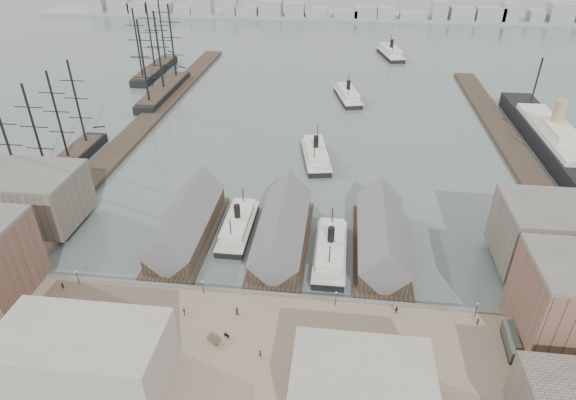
# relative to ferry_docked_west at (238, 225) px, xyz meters

# --- Properties ---
(ground) EXTENTS (900.00, 900.00, 0.00)m
(ground) POSITION_rel_ferry_docked_west_xyz_m (13.00, -21.43, -2.14)
(ground) COLOR #4C5855
(ground) RESTS_ON ground
(quay) EXTENTS (180.00, 30.00, 2.00)m
(quay) POSITION_rel_ferry_docked_west_xyz_m (13.00, -41.43, -1.14)
(quay) COLOR #786450
(quay) RESTS_ON ground
(seawall) EXTENTS (180.00, 1.20, 2.30)m
(seawall) POSITION_rel_ferry_docked_west_xyz_m (13.00, -26.63, -0.99)
(seawall) COLOR #59544C
(seawall) RESTS_ON ground
(west_wharf) EXTENTS (10.00, 220.00, 1.60)m
(west_wharf) POSITION_rel_ferry_docked_west_xyz_m (-55.00, 78.57, -1.34)
(west_wharf) COLOR #2D231C
(west_wharf) RESTS_ON ground
(east_wharf) EXTENTS (10.00, 180.00, 1.60)m
(east_wharf) POSITION_rel_ferry_docked_west_xyz_m (91.00, 68.57, -1.34)
(east_wharf) COLOR #2D231C
(east_wharf) RESTS_ON ground
(ferry_shed_west) EXTENTS (14.00, 42.00, 12.60)m
(ferry_shed_west) POSITION_rel_ferry_docked_west_xyz_m (-13.00, -4.55, 2.50)
(ferry_shed_west) COLOR #2D231C
(ferry_shed_west) RESTS_ON ground
(ferry_shed_center) EXTENTS (14.00, 42.00, 12.60)m
(ferry_shed_center) POSITION_rel_ferry_docked_west_xyz_m (13.00, -4.55, 2.50)
(ferry_shed_center) COLOR #2D231C
(ferry_shed_center) RESTS_ON ground
(ferry_shed_east) EXTENTS (14.00, 42.00, 12.60)m
(ferry_shed_east) POSITION_rel_ferry_docked_west_xyz_m (39.00, -4.55, 2.50)
(ferry_shed_east) COLOR #2D231C
(ferry_shed_east) RESTS_ON ground
(warehouse_west_back) EXTENTS (26.00, 20.00, 14.00)m
(warehouse_west_back) POSITION_rel_ferry_docked_west_xyz_m (-57.00, -3.43, 6.86)
(warehouse_west_back) COLOR #60564C
(warehouse_west_back) RESTS_ON west_land
(warehouse_east_back) EXTENTS (28.00, 20.00, 15.00)m
(warehouse_east_back) POSITION_rel_ferry_docked_west_xyz_m (81.00, -6.43, 7.36)
(warehouse_east_back) COLOR #60564C
(warehouse_east_back) RESTS_ON east_land
(street_bldg_center) EXTENTS (24.00, 16.00, 10.00)m
(street_bldg_center) POSITION_rel_ferry_docked_west_xyz_m (33.00, -53.43, 4.86)
(street_bldg_center) COLOR gray
(street_bldg_center) RESTS_ON quay
(street_bldg_west) EXTENTS (30.00, 16.00, 12.00)m
(street_bldg_west) POSITION_rel_ferry_docked_west_xyz_m (-17.00, -53.43, 5.86)
(street_bldg_west) COLOR gray
(street_bldg_west) RESTS_ON quay
(lamp_post_far_w) EXTENTS (0.44, 0.44, 3.92)m
(lamp_post_far_w) POSITION_rel_ferry_docked_west_xyz_m (-32.00, -28.43, 2.57)
(lamp_post_far_w) COLOR black
(lamp_post_far_w) RESTS_ON quay
(lamp_post_near_w) EXTENTS (0.44, 0.44, 3.92)m
(lamp_post_near_w) POSITION_rel_ferry_docked_west_xyz_m (-2.00, -28.43, 2.57)
(lamp_post_near_w) COLOR black
(lamp_post_near_w) RESTS_ON quay
(lamp_post_near_e) EXTENTS (0.44, 0.44, 3.92)m
(lamp_post_near_e) POSITION_rel_ferry_docked_west_xyz_m (28.00, -28.43, 2.57)
(lamp_post_near_e) COLOR black
(lamp_post_near_e) RESTS_ON quay
(lamp_post_far_e) EXTENTS (0.44, 0.44, 3.92)m
(lamp_post_far_e) POSITION_rel_ferry_docked_west_xyz_m (58.00, -28.43, 2.57)
(lamp_post_far_e) COLOR black
(lamp_post_far_e) RESTS_ON quay
(far_shore) EXTENTS (500.00, 40.00, 15.72)m
(far_shore) POSITION_rel_ferry_docked_west_xyz_m (10.93, 312.71, 1.76)
(far_shore) COLOR gray
(far_shore) RESTS_ON ground
(ferry_docked_west) EXTENTS (7.68, 25.58, 9.14)m
(ferry_docked_west) POSITION_rel_ferry_docked_west_xyz_m (0.00, 0.00, 0.00)
(ferry_docked_west) COLOR black
(ferry_docked_west) RESTS_ON ground
(ferry_docked_east) EXTENTS (8.11, 27.02, 9.65)m
(ferry_docked_east) POSITION_rel_ferry_docked_west_xyz_m (26.00, -8.54, 0.12)
(ferry_docked_east) COLOR black
(ferry_docked_east) RESTS_ON ground
(ferry_open_near) EXTENTS (13.20, 28.75, 9.89)m
(ferry_open_near) POSITION_rel_ferry_docked_west_xyz_m (18.39, 47.33, 0.18)
(ferry_open_near) COLOR black
(ferry_open_near) RESTS_ON ground
(ferry_open_mid) EXTENTS (14.45, 28.84, 9.88)m
(ferry_open_mid) POSITION_rel_ferry_docked_west_xyz_m (29.11, 113.10, 0.17)
(ferry_open_mid) COLOR black
(ferry_open_mid) RESTS_ON ground
(ferry_open_far) EXTENTS (16.11, 32.38, 11.10)m
(ferry_open_far) POSITION_rel_ferry_docked_west_xyz_m (54.16, 193.72, 0.46)
(ferry_open_far) COLOR black
(ferry_open_far) RESTS_ON ground
(sailing_ship_near) EXTENTS (8.18, 56.35, 33.63)m
(sailing_ship_near) POSITION_rel_ferry_docked_west_xyz_m (-67.13, 26.19, 0.33)
(sailing_ship_near) COLOR black
(sailing_ship_near) RESTS_ON ground
(sailing_ship_mid) EXTENTS (9.45, 54.61, 38.86)m
(sailing_ship_mid) POSITION_rel_ferry_docked_west_xyz_m (-59.10, 108.67, 0.64)
(sailing_ship_mid) COLOR black
(sailing_ship_mid) RESTS_ON ground
(sailing_ship_far) EXTENTS (9.00, 50.02, 37.02)m
(sailing_ship_far) POSITION_rel_ferry_docked_west_xyz_m (-76.06, 142.77, 0.53)
(sailing_ship_far) COLOR black
(sailing_ship_far) RESTS_ON ground
(ocean_steamer) EXTENTS (12.97, 94.77, 18.95)m
(ocean_steamer) POSITION_rel_ferry_docked_west_xyz_m (105.00, 66.80, 1.93)
(ocean_steamer) COLOR black
(ocean_steamer) RESTS_ON ground
(tram) EXTENTS (3.17, 10.01, 3.51)m
(tram) POSITION_rel_ferry_docked_west_xyz_m (63.26, -36.44, 1.66)
(tram) COLOR black
(tram) RESTS_ON quay
(horse_cart_left) EXTENTS (4.80, 2.00, 1.66)m
(horse_cart_left) POSITION_rel_ferry_docked_west_xyz_m (-15.90, -39.81, 0.69)
(horse_cart_left) COLOR black
(horse_cart_left) RESTS_ON quay
(horse_cart_center) EXTENTS (4.66, 3.45, 1.45)m
(horse_cart_center) POSITION_rel_ferry_docked_west_xyz_m (5.35, -41.36, 0.63)
(horse_cart_center) COLOR black
(horse_cart_center) RESTS_ON quay
(horse_cart_right) EXTENTS (4.71, 2.37, 1.43)m
(horse_cart_right) POSITION_rel_ferry_docked_west_xyz_m (39.01, -42.18, 0.61)
(horse_cart_right) COLOR black
(horse_cart_right) RESTS_ON quay
(pedestrian_0) EXTENTS (0.73, 0.79, 1.75)m
(pedestrian_0) POSITION_rel_ferry_docked_west_xyz_m (-34.86, -30.50, 0.73)
(pedestrian_0) COLOR black
(pedestrian_0) RESTS_ON quay
(pedestrian_1) EXTENTS (0.61, 0.78, 1.60)m
(pedestrian_1) POSITION_rel_ferry_docked_west_xyz_m (-27.20, -45.20, 0.66)
(pedestrian_1) COLOR black
(pedestrian_1) RESTS_ON quay
(pedestrian_2) EXTENTS (1.00, 1.23, 1.66)m
(pedestrian_2) POSITION_rel_ferry_docked_west_xyz_m (-4.41, -35.41, 0.69)
(pedestrian_2) COLOR black
(pedestrian_2) RESTS_ON quay
(pedestrian_3) EXTENTS (0.89, 1.07, 1.71)m
(pedestrian_3) POSITION_rel_ferry_docked_west_xyz_m (-4.01, -48.91, 0.71)
(pedestrian_3) COLOR black
(pedestrian_3) RESTS_ON quay
(pedestrian_4) EXTENTS (0.56, 0.86, 1.74)m
(pedestrian_4) POSITION_rel_ferry_docked_west_xyz_m (6.92, -33.79, 0.73)
(pedestrian_4) COLOR black
(pedestrian_4) RESTS_ON quay
(pedestrian_5) EXTENTS (0.77, 0.78, 1.74)m
(pedestrian_5) POSITION_rel_ferry_docked_west_xyz_m (13.84, -44.66, 0.73)
(pedestrian_5) COLOR black
(pedestrian_5) RESTS_ON quay
(pedestrian_6) EXTENTS (0.89, 0.69, 1.82)m
(pedestrian_6) POSITION_rel_ferry_docked_west_xyz_m (41.26, -29.43, 0.77)
(pedestrian_6) COLOR black
(pedestrian_6) RESTS_ON quay
(pedestrian_7) EXTENTS (1.06, 1.30, 1.76)m
(pedestrian_7) POSITION_rel_ferry_docked_west_xyz_m (35.10, -44.76, 0.74)
(pedestrian_7) COLOR black
(pedestrian_7) RESTS_ON quay
(pedestrian_8) EXTENTS (0.46, 0.97, 1.62)m
(pedestrian_8) POSITION_rel_ferry_docked_west_xyz_m (58.09, -30.63, 0.67)
(pedestrian_8) COLOR black
(pedestrian_8) RESTS_ON quay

